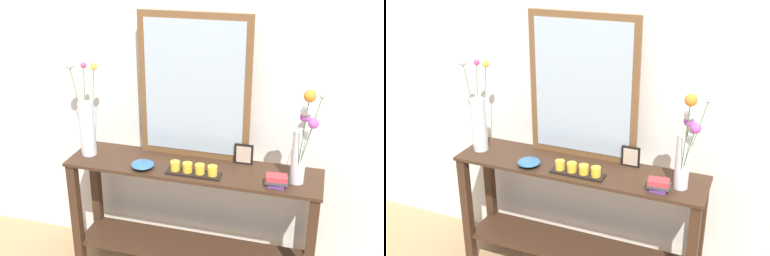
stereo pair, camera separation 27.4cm
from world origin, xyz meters
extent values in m
cube|color=silver|center=(0.00, 0.30, 1.35)|extent=(6.40, 0.08, 2.70)
cube|color=#382316|center=(0.00, 0.00, 0.78)|extent=(1.53, 0.36, 0.02)
cube|color=#382316|center=(0.00, 0.00, 0.21)|extent=(1.47, 0.32, 0.02)
cube|color=#382316|center=(-0.73, -0.14, 0.39)|extent=(0.06, 0.06, 0.77)
cube|color=#382316|center=(-0.73, 0.14, 0.39)|extent=(0.06, 0.06, 0.77)
cube|color=#382316|center=(0.73, 0.14, 0.39)|extent=(0.06, 0.06, 0.77)
cube|color=brown|center=(-0.03, 0.15, 1.23)|extent=(0.68, 0.03, 0.88)
cube|color=#9EADB7|center=(-0.03, 0.14, 1.23)|extent=(0.60, 0.00, 0.80)
cylinder|color=silver|center=(-0.67, -0.01, 0.96)|extent=(0.10, 0.10, 0.34)
cylinder|color=#4C753D|center=(-0.71, -0.01, 1.08)|extent=(0.11, 0.04, 0.55)
sphere|color=silver|center=(-0.76, 0.01, 1.36)|extent=(0.06, 0.06, 0.06)
cylinder|color=#4C753D|center=(-0.63, 0.01, 1.08)|extent=(0.04, 0.05, 0.54)
sphere|color=yellow|center=(-0.61, 0.03, 1.35)|extent=(0.04, 0.04, 0.04)
cylinder|color=#4C753D|center=(-0.69, 0.01, 1.08)|extent=(0.01, 0.08, 0.54)
sphere|color=#EA4275|center=(-0.69, 0.05, 1.35)|extent=(0.04, 0.04, 0.04)
cylinder|color=silver|center=(0.61, -0.02, 0.95)|extent=(0.08, 0.08, 0.31)
cylinder|color=#4C753D|center=(0.63, -0.09, 1.08)|extent=(0.04, 0.11, 0.53)
sphere|color=orange|center=(0.64, -0.15, 1.34)|extent=(0.06, 0.06, 0.06)
cylinder|color=#4C753D|center=(0.62, -0.03, 1.02)|extent=(0.02, 0.05, 0.42)
sphere|color=silver|center=(0.63, -0.05, 1.23)|extent=(0.06, 0.06, 0.06)
cylinder|color=#4C753D|center=(0.65, 0.03, 1.05)|extent=(0.11, 0.08, 0.47)
sphere|color=silver|center=(0.71, 0.06, 1.28)|extent=(0.04, 0.04, 0.04)
cylinder|color=#4C753D|center=(0.62, -0.03, 1.00)|extent=(0.01, 0.01, 0.38)
sphere|color=#B24CB7|center=(0.63, -0.03, 1.19)|extent=(0.06, 0.06, 0.06)
cylinder|color=#4C753D|center=(0.64, -0.07, 1.00)|extent=(0.08, 0.07, 0.37)
sphere|color=#B24CB7|center=(0.67, -0.10, 1.18)|extent=(0.06, 0.06, 0.06)
cube|color=black|center=(0.04, -0.09, 0.80)|extent=(0.32, 0.09, 0.01)
cylinder|color=gold|center=(-0.07, -0.09, 0.83)|extent=(0.06, 0.06, 0.05)
cylinder|color=gold|center=(0.00, -0.09, 0.83)|extent=(0.06, 0.06, 0.05)
cylinder|color=gold|center=(0.07, -0.09, 0.83)|extent=(0.06, 0.06, 0.05)
cylinder|color=gold|center=(0.15, -0.09, 0.83)|extent=(0.06, 0.06, 0.05)
cube|color=black|center=(0.29, 0.12, 0.86)|extent=(0.11, 0.01, 0.13)
cube|color=#C5A98E|center=(0.29, 0.11, 0.86)|extent=(0.09, 0.00, 0.10)
cylinder|color=#2D5B84|center=(-0.27, -0.10, 0.80)|extent=(0.06, 0.06, 0.01)
ellipsoid|color=#2D5B84|center=(-0.27, -0.10, 0.82)|extent=(0.14, 0.14, 0.03)
cube|color=#663884|center=(0.51, -0.10, 0.80)|extent=(0.09, 0.07, 0.03)
cube|color=#424247|center=(0.51, -0.10, 0.83)|extent=(0.12, 0.09, 0.02)
cube|color=#C63338|center=(0.51, -0.11, 0.85)|extent=(0.12, 0.08, 0.03)
camera|label=1|loc=(0.70, -2.44, 2.08)|focal=44.72mm
camera|label=2|loc=(0.96, -2.35, 2.08)|focal=44.72mm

